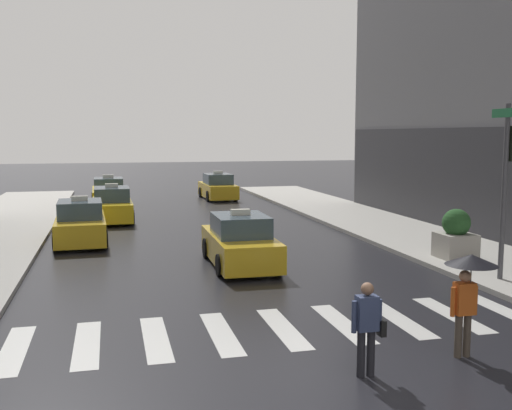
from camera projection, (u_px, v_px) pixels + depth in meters
ground_plane at (334, 385)px, 9.85m from camera, size 160.00×160.00×0.00m
crosswalk_markings at (283, 328)px, 12.74m from camera, size 11.30×2.80×0.01m
traffic_light_pole at (509, 167)px, 16.15m from camera, size 0.44×0.84×4.80m
taxi_lead at (240, 243)px, 18.79m from camera, size 1.96×4.56×1.80m
taxi_second at (80, 224)px, 22.74m from camera, size 2.04×4.59×1.80m
taxi_third at (112, 206)px, 28.44m from camera, size 1.97×4.56×1.80m
taxi_fourth at (218, 188)px, 38.08m from camera, size 2.01×4.58×1.80m
taxi_fifth at (109, 193)px, 34.56m from camera, size 2.01×4.58×1.80m
pedestrian_with_umbrella at (469, 277)px, 10.94m from camera, size 0.96×0.96×1.94m
pedestrian_with_handbag at (367, 324)px, 10.10m from camera, size 0.60×0.24×1.65m
planter_near_corner at (456, 236)px, 19.18m from camera, size 1.10×1.10×1.60m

